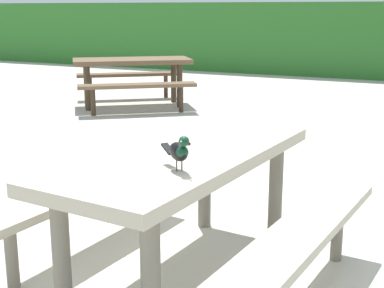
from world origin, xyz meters
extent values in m
plane|color=beige|center=(0.00, 0.00, 0.00)|extent=(60.00, 60.00, 0.00)
cube|color=#B2A893|center=(-0.04, 0.07, 0.70)|extent=(0.93, 1.86, 0.07)
cylinder|color=slate|center=(-0.37, -0.61, 0.33)|extent=(0.09, 0.09, 0.67)
cylinder|color=slate|center=(0.16, -0.66, 0.33)|extent=(0.09, 0.09, 0.67)
cylinder|color=slate|center=(-0.23, 0.79, 0.33)|extent=(0.09, 0.09, 0.67)
cylinder|color=slate|center=(0.29, 0.74, 0.33)|extent=(0.09, 0.09, 0.67)
cube|color=#B2A893|center=(-0.73, 0.13, 0.41)|extent=(0.44, 1.73, 0.05)
cylinder|color=slate|center=(-0.79, -0.50, 0.20)|extent=(0.07, 0.07, 0.39)
cylinder|color=slate|center=(-0.67, 0.77, 0.20)|extent=(0.07, 0.07, 0.39)
cube|color=#B2A893|center=(0.66, 0.00, 0.41)|extent=(0.44, 1.73, 0.05)
cylinder|color=slate|center=(0.72, 0.64, 0.20)|extent=(0.07, 0.07, 0.39)
ellipsoid|color=black|center=(0.11, -0.28, 0.84)|extent=(0.16, 0.15, 0.09)
ellipsoid|color=#0F3823|center=(0.15, -0.31, 0.84)|extent=(0.09, 0.09, 0.06)
sphere|color=#0F3823|center=(0.16, -0.32, 0.90)|extent=(0.05, 0.05, 0.05)
sphere|color=#EAE08C|center=(0.18, -0.31, 0.90)|extent=(0.01, 0.01, 0.01)
sphere|color=#EAE08C|center=(0.16, -0.34, 0.90)|extent=(0.01, 0.01, 0.01)
cone|color=black|center=(0.19, -0.34, 0.90)|extent=(0.03, 0.03, 0.02)
cube|color=black|center=(0.02, -0.21, 0.82)|extent=(0.10, 0.09, 0.04)
cylinder|color=#47423D|center=(0.13, -0.27, 0.77)|extent=(0.01, 0.01, 0.05)
cylinder|color=#47423D|center=(0.11, -0.30, 0.77)|extent=(0.01, 0.01, 0.05)
cube|color=brown|center=(-3.31, 4.83, 0.70)|extent=(1.89, 1.70, 0.07)
cylinder|color=#423324|center=(-2.59, 5.04, 0.33)|extent=(0.09, 0.09, 0.67)
cylinder|color=#423324|center=(-2.92, 5.47, 0.33)|extent=(0.09, 0.09, 0.67)
cylinder|color=#423324|center=(-3.70, 4.19, 0.33)|extent=(0.09, 0.09, 0.67)
cylinder|color=#423324|center=(-4.03, 4.61, 0.33)|extent=(0.09, 0.09, 0.67)
cube|color=brown|center=(-2.88, 4.27, 0.41)|extent=(1.53, 1.26, 0.05)
cylinder|color=#423324|center=(-2.37, 4.66, 0.20)|extent=(0.07, 0.07, 0.39)
cylinder|color=#423324|center=(-3.39, 3.88, 0.20)|extent=(0.07, 0.07, 0.39)
cube|color=brown|center=(-3.74, 5.38, 0.41)|extent=(1.53, 1.26, 0.05)
cylinder|color=#423324|center=(-3.23, 5.77, 0.20)|extent=(0.07, 0.07, 0.39)
cylinder|color=#423324|center=(-4.24, 4.99, 0.20)|extent=(0.07, 0.07, 0.39)
camera|label=1|loc=(1.29, -2.57, 1.51)|focal=51.83mm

